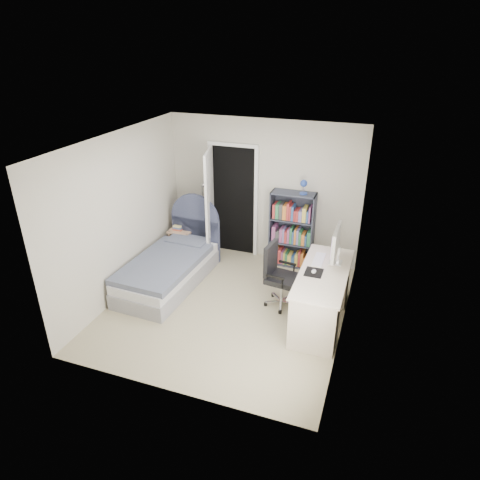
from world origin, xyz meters
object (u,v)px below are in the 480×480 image
(floor_lamp, at_px, (204,224))
(office_chair, at_px, (278,272))
(nightstand, at_px, (182,235))
(desk, at_px, (322,294))
(bed, at_px, (171,267))
(bookcase, at_px, (292,232))

(floor_lamp, relative_size, office_chair, 1.38)
(nightstand, xyz_separation_m, desk, (2.77, -1.17, 0.03))
(bed, distance_m, bookcase, 2.15)
(desk, bearing_deg, floor_lamp, 149.69)
(bed, xyz_separation_m, nightstand, (-0.26, 0.94, 0.12))
(nightstand, distance_m, bookcase, 2.01)
(floor_lamp, bearing_deg, bed, -94.00)
(floor_lamp, distance_m, bookcase, 1.63)
(bed, relative_size, office_chair, 2.08)
(floor_lamp, xyz_separation_m, desk, (2.43, -1.42, -0.12))
(floor_lamp, relative_size, desk, 0.84)
(desk, bearing_deg, bookcase, 118.28)
(bed, relative_size, desk, 1.27)
(floor_lamp, bearing_deg, desk, -30.31)
(bed, relative_size, bookcase, 1.29)
(nightstand, relative_size, office_chair, 0.62)
(nightstand, height_order, floor_lamp, floor_lamp)
(bookcase, bearing_deg, office_chair, -85.75)
(bookcase, bearing_deg, floor_lamp, -177.70)
(bed, bearing_deg, desk, -5.10)
(bookcase, bearing_deg, bed, -143.64)
(bed, distance_m, desk, 2.53)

